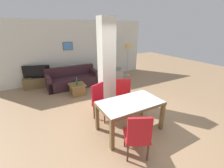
{
  "coord_description": "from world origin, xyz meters",
  "views": [
    {
      "loc": [
        -1.88,
        -2.52,
        2.4
      ],
      "look_at": [
        0.0,
        0.88,
        0.91
      ],
      "focal_mm": 24.0,
      "sensor_mm": 36.0,
      "label": 1
    }
  ],
  "objects": [
    {
      "name": "back_wall",
      "position": [
        -0.0,
        4.45,
        1.35
      ],
      "size": [
        7.2,
        0.09,
        2.7
      ],
      "color": "silver",
      "rests_on": "ground_plane"
    },
    {
      "name": "divider_pillar",
      "position": [
        0.21,
        1.61,
        1.35
      ],
      "size": [
        0.46,
        0.39,
        2.7
      ],
      "color": "silver",
      "rests_on": "ground_plane"
    },
    {
      "name": "sofa",
      "position": [
        -0.44,
        3.56,
        0.28
      ],
      "size": [
        2.07,
        0.85,
        0.82
      ],
      "rotation": [
        0.0,
        0.0,
        3.14
      ],
      "color": "#361E24",
      "rests_on": "ground_plane"
    },
    {
      "name": "ground_plane",
      "position": [
        0.0,
        0.0,
        0.0
      ],
      "size": [
        18.0,
        18.0,
        0.0
      ],
      "primitive_type": "plane",
      "color": "#9D7B58"
    },
    {
      "name": "coffee_table",
      "position": [
        -0.52,
        2.64,
        0.21
      ],
      "size": [
        0.56,
        0.56,
        0.41
      ],
      "color": "brown",
      "rests_on": "ground_plane"
    },
    {
      "name": "dining_chair_far_right",
      "position": [
        0.37,
        0.83,
        0.53
      ],
      "size": [
        0.61,
        0.61,
        0.97
      ],
      "rotation": [
        0.0,
        0.0,
        2.73
      ],
      "color": "red",
      "rests_on": "ground_plane"
    },
    {
      "name": "bottle",
      "position": [
        -0.55,
        2.52,
        0.52
      ],
      "size": [
        0.06,
        0.06,
        0.29
      ],
      "color": "#194C23",
      "rests_on": "coffee_table"
    },
    {
      "name": "dining_chair_near_left",
      "position": [
        -0.37,
        -0.77,
        0.53
      ],
      "size": [
        0.61,
        0.61,
        0.97
      ],
      "rotation": [
        0.0,
        0.0,
        -0.45
      ],
      "color": "red",
      "rests_on": "ground_plane"
    },
    {
      "name": "armchair",
      "position": [
        1.28,
        3.2,
        0.28
      ],
      "size": [
        1.13,
        1.13,
        0.79
      ],
      "rotation": [
        0.0,
        0.0,
        4.26
      ],
      "color": "gray",
      "rests_on": "ground_plane"
    },
    {
      "name": "dining_table",
      "position": [
        0.0,
        0.0,
        0.6
      ],
      "size": [
        1.49,
        0.85,
        0.76
      ],
      "color": "brown",
      "rests_on": "ground_plane"
    },
    {
      "name": "tv_stand",
      "position": [
        -1.73,
        4.17,
        0.21
      ],
      "size": [
        1.17,
        0.4,
        0.43
      ],
      "color": "brown",
      "rests_on": "ground_plane"
    },
    {
      "name": "floor_lamp",
      "position": [
        2.51,
        3.76,
        1.36
      ],
      "size": [
        0.31,
        0.31,
        1.62
      ],
      "color": "#B7B7BC",
      "rests_on": "ground_plane"
    },
    {
      "name": "tv_screen",
      "position": [
        -1.73,
        4.17,
        0.68
      ],
      "size": [
        1.03,
        0.34,
        0.52
      ],
      "rotation": [
        0.0,
        0.0,
        2.86
      ],
      "color": "black",
      "rests_on": "tv_stand"
    },
    {
      "name": "dining_chair_far_left",
      "position": [
        -0.37,
        0.83,
        0.53
      ],
      "size": [
        0.61,
        0.61,
        0.97
      ],
      "rotation": [
        0.0,
        0.0,
        -2.72
      ],
      "color": "red",
      "rests_on": "ground_plane"
    }
  ]
}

